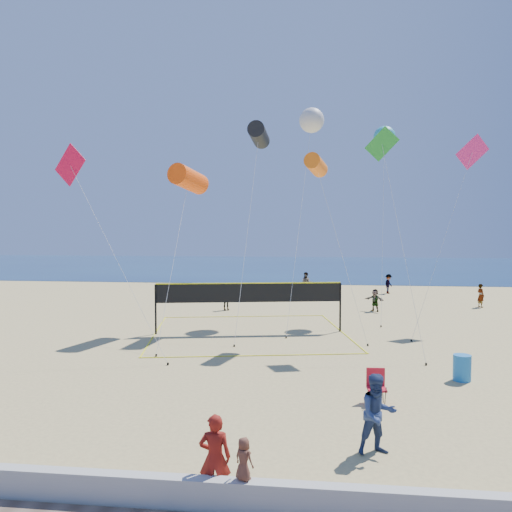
# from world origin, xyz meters

# --- Properties ---
(ground) EXTENTS (120.00, 120.00, 0.00)m
(ground) POSITION_xyz_m (0.00, 0.00, 0.00)
(ground) COLOR tan
(ground) RESTS_ON ground
(ocean) EXTENTS (140.00, 50.00, 0.03)m
(ocean) POSITION_xyz_m (0.00, 62.00, 0.01)
(ocean) COLOR navy
(ocean) RESTS_ON ground
(seawall) EXTENTS (32.00, 0.30, 0.60)m
(seawall) POSITION_xyz_m (0.00, -3.00, 0.30)
(seawall) COLOR #B2B2AD
(seawall) RESTS_ON ground
(woman) EXTENTS (0.68, 0.48, 1.76)m
(woman) POSITION_xyz_m (-1.46, -2.70, 0.88)
(woman) COLOR maroon
(woman) RESTS_ON ground
(toddler) EXTENTS (0.48, 0.43, 0.82)m
(toddler) POSITION_xyz_m (-0.84, -2.97, 1.01)
(toddler) COLOR brown
(toddler) RESTS_ON seawall
(bystander_a) EXTENTS (1.13, 0.99, 1.94)m
(bystander_a) POSITION_xyz_m (2.02, -0.19, 0.97)
(bystander_a) COLOR navy
(bystander_a) RESTS_ON ground
(far_person_0) EXTENTS (0.97, 0.70, 1.53)m
(far_person_0) POSITION_xyz_m (-5.38, 20.61, 0.77)
(far_person_0) COLOR gray
(far_person_0) RESTS_ON ground
(far_person_1) EXTENTS (1.38, 1.15, 1.48)m
(far_person_1) POSITION_xyz_m (4.52, 21.30, 0.74)
(far_person_1) COLOR gray
(far_person_1) RESTS_ON ground
(far_person_2) EXTENTS (0.59, 0.70, 1.64)m
(far_person_2) POSITION_xyz_m (12.05, 23.91, 0.82)
(far_person_2) COLOR gray
(far_person_2) RESTS_ON ground
(far_person_3) EXTENTS (0.94, 0.76, 1.82)m
(far_person_3) POSITION_xyz_m (-0.14, 29.90, 0.91)
(far_person_3) COLOR gray
(far_person_3) RESTS_ON ground
(far_person_4) EXTENTS (1.07, 1.23, 1.65)m
(far_person_4) POSITION_xyz_m (6.78, 30.85, 0.83)
(far_person_4) COLOR gray
(far_person_4) RESTS_ON ground
(camp_chair) EXTENTS (0.59, 0.73, 1.18)m
(camp_chair) POSITION_xyz_m (2.43, 3.44, 0.60)
(camp_chair) COLOR red
(camp_chair) RESTS_ON ground
(trash_barrel) EXTENTS (0.82, 0.82, 0.93)m
(trash_barrel) POSITION_xyz_m (5.77, 6.12, 0.46)
(trash_barrel) COLOR #1C6CB9
(trash_barrel) RESTS_ON ground
(volleyball_net) EXTENTS (11.53, 11.41, 2.65)m
(volleyball_net) POSITION_xyz_m (-2.88, 13.49, 1.83)
(volleyball_net) COLOR black
(volleyball_net) RESTS_ON ground
(kite_0) EXTENTS (1.77, 7.55, 8.87)m
(kite_0) POSITION_xyz_m (-6.26, 14.21, 8.12)
(kite_0) COLOR #FF4E0A
(kite_0) RESTS_ON ground
(kite_1) EXTENTS (1.07, 7.08, 11.39)m
(kite_1) POSITION_xyz_m (-2.67, 16.15, 10.76)
(kite_1) COLOR black
(kite_1) RESTS_ON ground
(kite_2) EXTENTS (3.09, 2.45, 9.09)m
(kite_2) POSITION_xyz_m (0.55, 12.56, 8.55)
(kite_2) COLOR orange
(kite_2) RESTS_ON ground
(kite_3) EXTENTS (5.76, 2.13, 9.15)m
(kite_3) POSITION_xyz_m (-9.92, 8.56, 7.87)
(kite_3) COLOR red
(kite_3) RESTS_ON ground
(kite_4) EXTENTS (2.15, 4.21, 10.24)m
(kite_4) POSITION_xyz_m (3.69, 11.72, 8.89)
(kite_4) COLOR green
(kite_4) RESTS_ON ground
(kite_5) EXTENTS (5.25, 5.57, 10.84)m
(kite_5) POSITION_xyz_m (9.22, 17.40, 9.43)
(kite_5) COLOR #F82980
(kite_5) RESTS_ON ground
(kite_6) EXTENTS (2.03, 8.11, 13.04)m
(kite_6) POSITION_xyz_m (0.28, 19.63, 12.26)
(kite_6) COLOR silver
(kite_6) RESTS_ON ground
(kite_7) EXTENTS (1.64, 4.93, 11.86)m
(kite_7) POSITION_xyz_m (4.80, 19.91, 11.18)
(kite_7) COLOR teal
(kite_7) RESTS_ON ground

